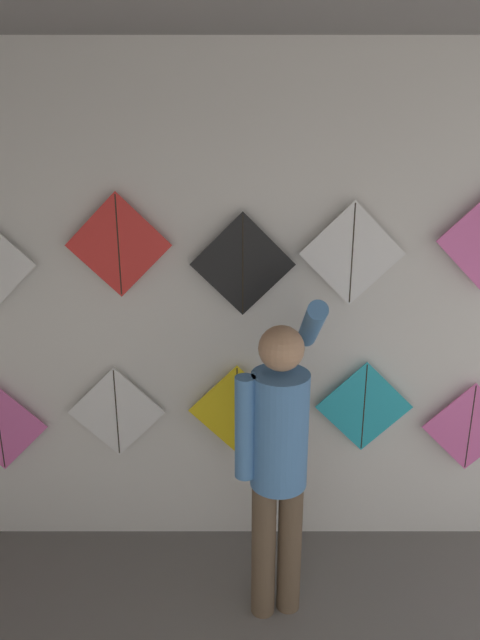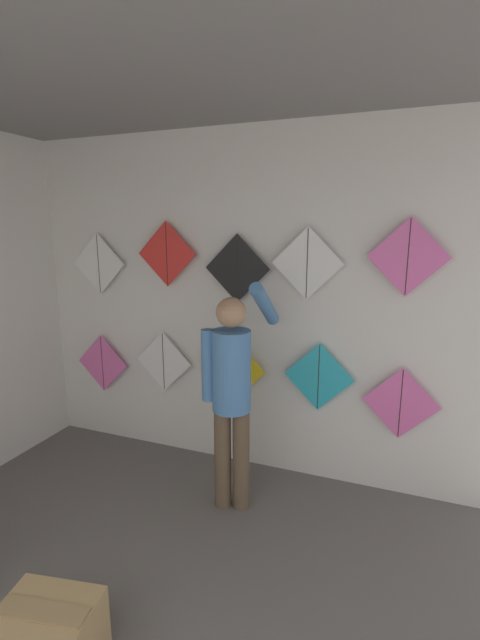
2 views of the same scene
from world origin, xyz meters
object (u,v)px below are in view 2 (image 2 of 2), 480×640
object	(u,v)px
kite_1	(164,362)
kite_2	(234,372)
kite_6	(167,254)
kite_8	(307,263)
kite_3	(319,377)
kite_4	(401,403)
kite_5	(99,264)
kite_0	(102,363)
kite_9	(408,257)
kite_7	(237,268)
shopkeeper	(232,385)

from	to	relation	value
kite_1	kite_2	xyz separation A→B (m)	(0.68, -0.00, -0.01)
kite_6	kite_8	size ratio (longest dim) A/B	1.00
kite_6	kite_3	bearing A→B (deg)	0.00
kite_1	kite_4	world-z (taller)	kite_1
kite_2	kite_5	xyz separation A→B (m)	(-1.31, 0.00, 0.87)
kite_0	kite_9	size ratio (longest dim) A/B	1.00
kite_4	kite_7	size ratio (longest dim) A/B	1.00
kite_3	kite_9	xyz separation A→B (m)	(0.58, 0.00, 0.94)
kite_3	kite_7	xyz separation A→B (m)	(-0.68, 0.00, 0.82)
shopkeeper	kite_3	world-z (taller)	shopkeeper
kite_1	shopkeeper	bearing A→B (deg)	-31.55
kite_5	kite_3	bearing A→B (deg)	0.00
kite_3	kite_8	distance (m)	0.89
shopkeeper	kite_5	size ratio (longest dim) A/B	3.06
kite_4	kite_3	bearing A→B (deg)	180.00
shopkeeper	kite_3	distance (m)	0.75
kite_2	kite_8	world-z (taller)	kite_8
kite_5	kite_2	bearing A→B (deg)	-0.03
kite_8	kite_1	bearing A→B (deg)	180.00
kite_0	kite_6	world-z (taller)	kite_6
kite_1	kite_5	world-z (taller)	kite_5
kite_3	shopkeeper	bearing A→B (deg)	-133.43
kite_2	kite_7	xyz separation A→B (m)	(0.03, 0.00, 0.87)
kite_7	kite_9	bearing A→B (deg)	0.00
shopkeeper	kite_9	xyz separation A→B (m)	(1.09, 0.54, 0.89)
kite_4	kite_5	size ratio (longest dim) A/B	1.00
kite_2	kite_4	distance (m)	1.32
kite_3	kite_7	distance (m)	1.07
kite_8	kite_4	bearing A→B (deg)	0.00
kite_2	kite_1	bearing A→B (deg)	179.94
shopkeeper	kite_8	world-z (taller)	kite_8
kite_2	kite_3	distance (m)	0.71
shopkeeper	kite_4	size ratio (longest dim) A/B	3.06
kite_3	kite_9	distance (m)	1.11
kite_6	kite_9	xyz separation A→B (m)	(1.89, 0.00, 0.02)
kite_1	kite_7	distance (m)	1.11
kite_0	kite_7	bearing A→B (deg)	0.00
kite_8	kite_9	size ratio (longest dim) A/B	1.00
kite_2	kite_9	xyz separation A→B (m)	(1.29, 0.00, 0.99)
shopkeeper	kite_0	size ratio (longest dim) A/B	3.06
kite_3	kite_8	world-z (taller)	kite_8
kite_6	kite_2	bearing A→B (deg)	-0.07
kite_4	kite_7	distance (m)	1.60
kite_5	kite_9	distance (m)	2.61
kite_2	kite_5	size ratio (longest dim) A/B	1.25
kite_5	kite_0	bearing A→B (deg)	180.00
shopkeeper	kite_5	xyz separation A→B (m)	(-1.51, 0.54, 0.76)
kite_4	kite_6	distance (m)	2.19
kite_3	kite_7	bearing A→B (deg)	180.00
kite_1	kite_6	size ratio (longest dim) A/B	1.00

